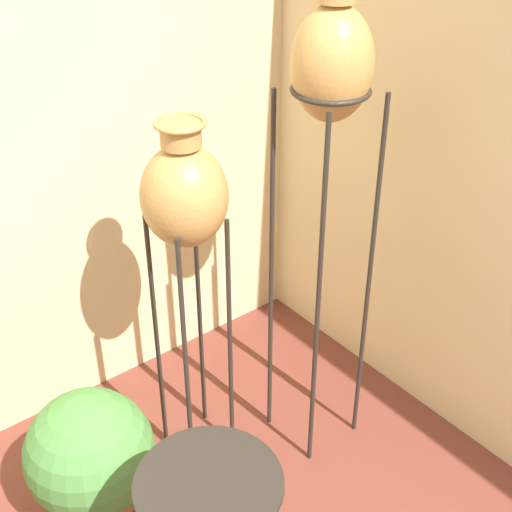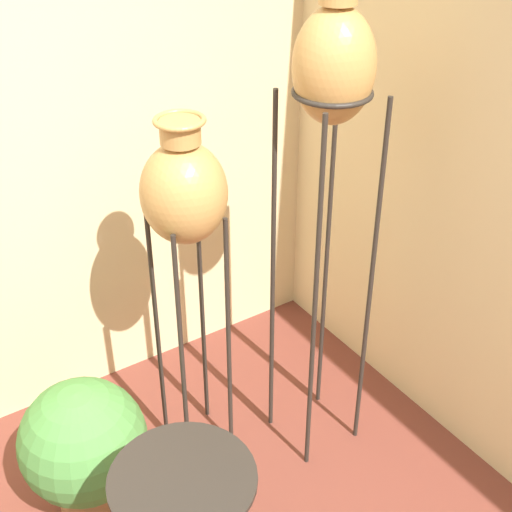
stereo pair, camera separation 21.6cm
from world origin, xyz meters
TOP-DOWN VIEW (x-y plane):
  - vase_stand_tall at (1.28, 0.92)m, footprint 0.31×0.31m
  - vase_stand_medium at (0.79, 1.17)m, footprint 0.33×0.33m
  - potted_plant at (0.23, 1.09)m, footprint 0.52×0.52m

SIDE VIEW (x-z plane):
  - potted_plant at x=0.23m, z-range 0.03..0.66m
  - vase_stand_medium at x=0.79m, z-range 0.49..2.09m
  - vase_stand_tall at x=1.28m, z-range 0.68..2.75m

